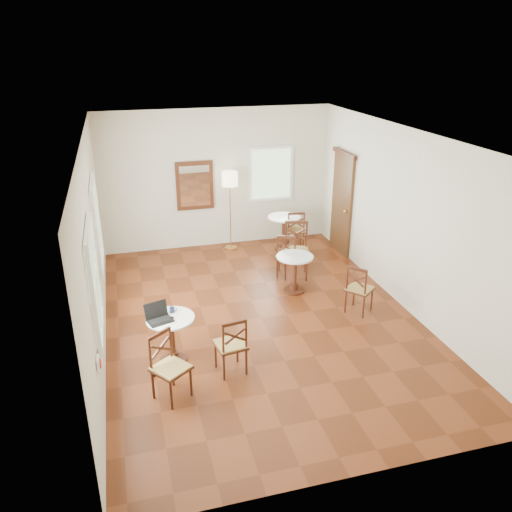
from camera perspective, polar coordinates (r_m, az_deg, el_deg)
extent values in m
plane|color=#5F2710|center=(8.59, 0.53, -6.91)|extent=(7.00, 7.00, 0.00)
cube|color=beige|center=(11.21, -4.35, 8.54)|extent=(5.00, 0.02, 3.00)
cube|color=beige|center=(5.03, 11.68, -11.12)|extent=(5.00, 0.02, 3.00)
cube|color=beige|center=(7.70, -17.64, 0.68)|extent=(0.02, 7.00, 3.00)
cube|color=beige|center=(8.92, 16.25, 3.88)|extent=(0.02, 7.00, 3.00)
cube|color=white|center=(7.56, 0.61, 13.22)|extent=(5.00, 7.00, 0.02)
cube|color=#4F3016|center=(11.05, 9.54, 5.65)|extent=(0.06, 0.90, 2.10)
cube|color=#411E10|center=(10.77, 9.82, 11.24)|extent=(0.08, 1.02, 0.08)
sphere|color=#BF8C3F|center=(10.76, 9.92, 4.88)|extent=(0.07, 0.07, 0.07)
cube|color=#4C2314|center=(11.11, -6.85, 7.79)|extent=(0.80, 0.05, 1.05)
cube|color=white|center=(11.09, -6.82, 7.75)|extent=(0.64, 0.02, 0.88)
cube|color=white|center=(6.08, -17.11, -11.41)|extent=(0.02, 0.16, 0.16)
torus|color=red|center=(6.07, -16.97, -11.40)|extent=(0.02, 0.12, 0.12)
cube|color=white|center=(6.57, -17.63, -2.71)|extent=(0.06, 1.22, 1.42)
cube|color=white|center=(8.62, -17.36, 3.44)|extent=(0.06, 1.22, 1.42)
cube|color=white|center=(11.45, 1.65, 9.16)|extent=(1.02, 0.06, 1.22)
cylinder|color=#411E10|center=(7.62, -9.20, -11.33)|extent=(0.39, 0.39, 0.04)
cylinder|color=#411E10|center=(7.58, -9.24, -10.85)|extent=(0.16, 0.16, 0.12)
cylinder|color=#4C2314|center=(7.42, -9.38, -8.98)|extent=(0.09, 0.09, 0.58)
cylinder|color=#411E10|center=(7.29, -9.52, -7.17)|extent=(0.14, 0.14, 0.06)
cylinder|color=white|center=(7.27, -9.54, -6.87)|extent=(0.68, 0.68, 0.03)
cylinder|color=#411E10|center=(9.47, 4.24, -3.83)|extent=(0.38, 0.38, 0.04)
cylinder|color=#411E10|center=(9.44, 4.25, -3.41)|extent=(0.15, 0.15, 0.11)
cylinder|color=#4C2314|center=(9.31, 4.30, -1.84)|extent=(0.09, 0.09, 0.57)
cylinder|color=#411E10|center=(9.21, 4.35, -0.33)|extent=(0.13, 0.13, 0.06)
cylinder|color=white|center=(9.19, 4.36, -0.08)|extent=(0.67, 0.67, 0.03)
cylinder|color=#411E10|center=(11.35, 3.08, 0.89)|extent=(0.41, 0.41, 0.04)
cylinder|color=#411E10|center=(11.32, 3.09, 1.27)|extent=(0.16, 0.16, 0.12)
cylinder|color=#4C2314|center=(11.21, 3.12, 2.72)|extent=(0.09, 0.09, 0.61)
cylinder|color=#411E10|center=(11.11, 3.16, 4.10)|extent=(0.14, 0.14, 0.06)
cylinder|color=white|center=(11.10, 3.16, 4.33)|extent=(0.71, 0.71, 0.03)
cylinder|color=#411E10|center=(7.42, -2.10, -10.35)|extent=(0.03, 0.03, 0.41)
cylinder|color=#411E10|center=(7.16, -1.08, -11.68)|extent=(0.03, 0.03, 0.41)
cylinder|color=#411E10|center=(7.32, -4.53, -10.91)|extent=(0.03, 0.03, 0.41)
cylinder|color=#411E10|center=(7.07, -3.60, -12.28)|extent=(0.03, 0.03, 0.41)
cube|color=#411E10|center=(7.12, -2.86, -9.89)|extent=(0.46, 0.46, 0.03)
cube|color=olive|center=(7.12, -2.86, -9.80)|extent=(0.44, 0.44, 0.04)
cylinder|color=#411E10|center=(6.93, -1.11, -8.72)|extent=(0.03, 0.03, 0.46)
cylinder|color=#411E10|center=(6.82, -3.69, -9.30)|extent=(0.03, 0.03, 0.46)
cube|color=#411E10|center=(6.76, -2.42, -7.49)|extent=(0.35, 0.09, 0.05)
cube|color=#4C2314|center=(6.87, -2.39, -8.94)|extent=(0.30, 0.07, 0.20)
cube|color=#4C2314|center=(6.87, -2.39, -8.94)|extent=(0.30, 0.07, 0.20)
cylinder|color=#411E10|center=(6.66, -9.43, -15.04)|extent=(0.03, 0.03, 0.43)
cylinder|color=#411E10|center=(6.87, -11.41, -13.84)|extent=(0.03, 0.03, 0.43)
cylinder|color=#411E10|center=(6.84, -7.26, -13.73)|extent=(0.03, 0.03, 0.43)
cylinder|color=#411E10|center=(7.04, -9.26, -12.62)|extent=(0.03, 0.03, 0.43)
cube|color=#411E10|center=(6.72, -9.46, -12.30)|extent=(0.58, 0.58, 0.03)
cube|color=olive|center=(6.71, -9.47, -12.20)|extent=(0.56, 0.56, 0.04)
cylinder|color=#411E10|center=(6.61, -11.72, -10.71)|extent=(0.03, 0.03, 0.47)
cylinder|color=#411E10|center=(6.79, -9.51, -9.53)|extent=(0.03, 0.03, 0.47)
cube|color=#411E10|center=(6.59, -10.73, -8.52)|extent=(0.31, 0.24, 0.05)
cube|color=#4C2314|center=(6.70, -10.60, -10.04)|extent=(0.26, 0.20, 0.21)
cube|color=#4C2314|center=(6.70, -10.60, -10.04)|extent=(0.26, 0.20, 0.21)
cylinder|color=#411E10|center=(10.18, 4.44, -0.67)|extent=(0.03, 0.03, 0.41)
cylinder|color=#411E10|center=(9.88, 4.28, -1.43)|extent=(0.03, 0.03, 0.41)
cylinder|color=#411E10|center=(10.21, 2.58, -0.56)|extent=(0.03, 0.03, 0.41)
cylinder|color=#411E10|center=(9.91, 2.37, -1.31)|extent=(0.03, 0.03, 0.41)
cube|color=#411E10|center=(9.96, 3.44, 0.13)|extent=(0.54, 0.54, 0.03)
cube|color=olive|center=(9.96, 3.45, 0.20)|extent=(0.51, 0.51, 0.04)
cylinder|color=#411E10|center=(9.71, 4.35, 0.92)|extent=(0.03, 0.03, 0.46)
cylinder|color=#411E10|center=(9.74, 2.41, 1.04)|extent=(0.03, 0.03, 0.46)
cube|color=#411E10|center=(9.65, 3.41, 2.15)|extent=(0.33, 0.17, 0.05)
cube|color=#4C2314|center=(9.72, 3.38, 1.03)|extent=(0.28, 0.14, 0.20)
cube|color=#4C2314|center=(9.72, 3.38, 1.03)|extent=(0.28, 0.14, 0.20)
cylinder|color=#411E10|center=(8.95, 12.76, -4.74)|extent=(0.03, 0.03, 0.41)
cylinder|color=#411E10|center=(8.67, 11.90, -5.58)|extent=(0.03, 0.03, 0.41)
cylinder|color=#411E10|center=(9.06, 10.86, -4.21)|extent=(0.03, 0.03, 0.41)
cylinder|color=#411E10|center=(8.79, 9.94, -5.02)|extent=(0.03, 0.03, 0.41)
cube|color=#411E10|center=(8.77, 11.47, -3.66)|extent=(0.57, 0.57, 0.03)
cube|color=olive|center=(8.76, 11.48, -3.58)|extent=(0.54, 0.54, 0.04)
cylinder|color=#411E10|center=(8.48, 12.13, -3.00)|extent=(0.03, 0.03, 0.46)
cylinder|color=#411E10|center=(8.60, 10.14, -2.46)|extent=(0.03, 0.03, 0.46)
cube|color=#411E10|center=(8.45, 11.24, -1.44)|extent=(0.25, 0.29, 0.05)
cube|color=#4C2314|center=(8.53, 11.13, -2.67)|extent=(0.21, 0.24, 0.20)
cube|color=#4C2314|center=(8.53, 11.13, -2.67)|extent=(0.21, 0.24, 0.20)
cylinder|color=#411E10|center=(11.49, 4.98, 2.15)|extent=(0.03, 0.03, 0.42)
cylinder|color=#411E10|center=(11.18, 5.29, 1.53)|extent=(0.03, 0.03, 0.42)
cylinder|color=#411E10|center=(11.44, 3.32, 2.09)|extent=(0.03, 0.03, 0.42)
cylinder|color=#411E10|center=(11.13, 3.58, 1.47)|extent=(0.03, 0.03, 0.42)
cube|color=#411E10|center=(11.23, 4.33, 2.84)|extent=(0.48, 0.48, 0.03)
cube|color=olive|center=(11.23, 4.33, 2.91)|extent=(0.45, 0.45, 0.04)
cylinder|color=#411E10|center=(11.03, 5.37, 3.69)|extent=(0.03, 0.03, 0.47)
cylinder|color=#411E10|center=(10.97, 3.64, 3.64)|extent=(0.03, 0.03, 0.47)
cube|color=#411E10|center=(10.93, 4.54, 4.73)|extent=(0.36, 0.09, 0.05)
cube|color=#4C2314|center=(11.00, 4.51, 3.71)|extent=(0.30, 0.07, 0.21)
cube|color=#4C2314|center=(11.00, 4.51, 3.71)|extent=(0.30, 0.07, 0.21)
cylinder|color=#411E10|center=(9.78, 3.29, -1.38)|extent=(0.04, 0.04, 0.51)
cylinder|color=#411E10|center=(10.15, 3.26, -0.44)|extent=(0.04, 0.04, 0.51)
cylinder|color=#411E10|center=(9.80, 5.65, -1.41)|extent=(0.04, 0.04, 0.51)
cylinder|color=#411E10|center=(10.17, 5.54, -0.47)|extent=(0.04, 0.04, 0.51)
cube|color=#411E10|center=(9.87, 4.48, 0.46)|extent=(0.62, 0.62, 0.03)
cube|color=olive|center=(9.86, 4.48, 0.55)|extent=(0.59, 0.59, 0.04)
cylinder|color=#411E10|center=(9.95, 3.33, 2.39)|extent=(0.04, 0.04, 0.56)
cylinder|color=#411E10|center=(9.97, 5.65, 2.34)|extent=(0.04, 0.04, 0.56)
cube|color=#411E10|center=(9.87, 4.54, 3.77)|extent=(0.42, 0.17, 0.06)
cube|color=#4C2314|center=(9.95, 4.49, 2.43)|extent=(0.36, 0.14, 0.25)
cube|color=#4C2314|center=(9.95, 4.49, 2.43)|extent=(0.36, 0.14, 0.25)
cylinder|color=#BF8C3F|center=(11.38, -2.80, 0.94)|extent=(0.28, 0.28, 0.03)
cylinder|color=#BF8C3F|center=(11.12, -2.87, 4.64)|extent=(0.02, 0.02, 1.58)
cylinder|color=beige|center=(10.89, -2.95, 8.59)|extent=(0.34, 0.34, 0.30)
cube|color=black|center=(7.19, -10.65, -7.09)|extent=(0.39, 0.33, 0.02)
cube|color=black|center=(7.18, -10.66, -7.02)|extent=(0.30, 0.22, 0.00)
cube|color=black|center=(7.23, -11.11, -5.89)|extent=(0.34, 0.17, 0.23)
cube|color=silver|center=(7.23, -11.11, -5.89)|extent=(0.29, 0.14, 0.19)
ellipsoid|color=black|center=(7.22, -9.50, -6.78)|extent=(0.10, 0.07, 0.03)
cylinder|color=#0F1734|center=(7.37, -9.34, -5.92)|extent=(0.07, 0.07, 0.08)
torus|color=#0F1734|center=(7.37, -9.02, -5.89)|extent=(0.06, 0.01, 0.06)
cylinder|color=white|center=(7.34, -9.54, -6.02)|extent=(0.05, 0.05, 0.09)
cube|color=black|center=(7.38, -11.23, -12.77)|extent=(0.10, 0.06, 0.04)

